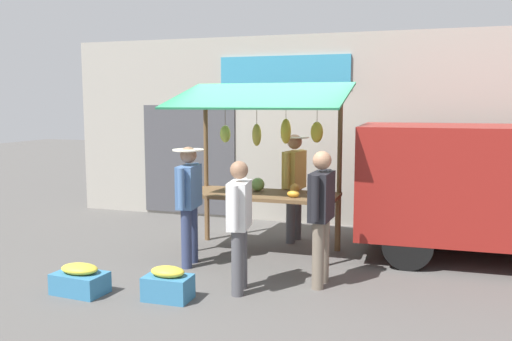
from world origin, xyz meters
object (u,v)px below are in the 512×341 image
(shopper_in_grey_tee, at_px, (189,196))
(produce_crate_near, at_px, (80,280))
(shopper_with_shopping_bag, at_px, (239,218))
(market_stall, at_px, (264,148))
(shopper_in_striped_shirt, at_px, (321,209))
(parked_van, at_px, (511,181))
(vendor_with_sunhat, at_px, (294,178))
(produce_crate_side, at_px, (168,285))

(shopper_in_grey_tee, distance_m, produce_crate_near, 1.77)
(shopper_with_shopping_bag, xyz_separation_m, produce_crate_near, (1.74, 0.62, -0.72))
(market_stall, relative_size, shopper_in_grey_tee, 1.55)
(shopper_in_grey_tee, bearing_deg, market_stall, -43.92)
(shopper_in_striped_shirt, relative_size, produce_crate_near, 2.60)
(shopper_with_shopping_bag, distance_m, parked_van, 3.93)
(parked_van, bearing_deg, shopper_in_striped_shirt, 37.42)
(vendor_with_sunhat, height_order, produce_crate_near, vendor_with_sunhat)
(market_stall, distance_m, shopper_with_shopping_bag, 1.89)
(parked_van, distance_m, produce_crate_near, 5.79)
(parked_van, height_order, produce_crate_side, parked_van)
(produce_crate_side, bearing_deg, shopper_in_striped_shirt, -146.70)
(vendor_with_sunhat, bearing_deg, shopper_in_striped_shirt, 30.14)
(shopper_in_striped_shirt, bearing_deg, produce_crate_side, 126.03)
(parked_van, height_order, produce_crate_near, parked_van)
(vendor_with_sunhat, distance_m, produce_crate_side, 3.16)
(produce_crate_near, bearing_deg, vendor_with_sunhat, -119.79)
(shopper_with_shopping_bag, bearing_deg, parked_van, -62.07)
(shopper_in_striped_shirt, distance_m, produce_crate_near, 2.94)
(shopper_with_shopping_bag, distance_m, produce_crate_near, 1.98)
(shopper_in_grey_tee, distance_m, parked_van, 4.43)
(vendor_with_sunhat, relative_size, produce_crate_side, 3.23)
(market_stall, distance_m, produce_crate_near, 3.13)
(vendor_with_sunhat, bearing_deg, parked_van, 95.36)
(vendor_with_sunhat, xyz_separation_m, produce_crate_side, (0.71, 2.96, -0.84))
(shopper_with_shopping_bag, xyz_separation_m, shopper_in_grey_tee, (1.00, -0.78, 0.07))
(market_stall, relative_size, produce_crate_side, 4.73)
(shopper_in_grey_tee, xyz_separation_m, produce_crate_near, (0.74, 1.40, -0.79))
(parked_van, bearing_deg, produce_crate_side, 35.25)
(shopper_with_shopping_bag, distance_m, shopper_in_grey_tee, 1.27)
(vendor_with_sunhat, bearing_deg, produce_crate_side, -6.08)
(shopper_in_grey_tee, relative_size, produce_crate_side, 3.06)
(parked_van, bearing_deg, produce_crate_near, 29.95)
(vendor_with_sunhat, distance_m, shopper_in_grey_tee, 1.98)
(shopper_in_striped_shirt, bearing_deg, shopper_with_shopping_bag, 123.90)
(shopper_in_grey_tee, bearing_deg, shopper_with_shopping_bag, -134.21)
(shopper_in_striped_shirt, height_order, parked_van, parked_van)
(market_stall, bearing_deg, shopper_in_grey_tee, 52.17)
(vendor_with_sunhat, height_order, shopper_in_grey_tee, vendor_with_sunhat)
(produce_crate_near, bearing_deg, shopper_in_grey_tee, -117.81)
(market_stall, xyz_separation_m, produce_crate_side, (0.43, 2.24, -1.36))
(market_stall, bearing_deg, produce_crate_near, 57.82)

